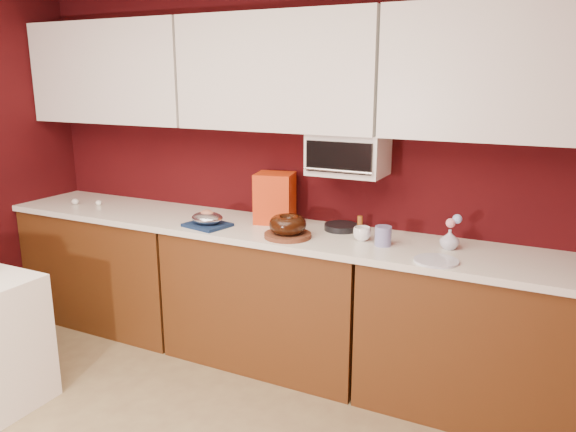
% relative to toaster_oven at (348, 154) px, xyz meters
% --- Properties ---
extents(wall_back, '(4.00, 0.02, 2.50)m').
position_rel_toaster_oven_xyz_m(wall_back, '(-0.45, 0.15, -0.12)').
color(wall_back, '#390709').
rests_on(wall_back, floor).
extents(base_cabinet_left, '(1.31, 0.58, 0.86)m').
position_rel_toaster_oven_xyz_m(base_cabinet_left, '(-1.78, -0.17, -0.95)').
color(base_cabinet_left, '#552C11').
rests_on(base_cabinet_left, floor).
extents(base_cabinet_center, '(1.31, 0.58, 0.86)m').
position_rel_toaster_oven_xyz_m(base_cabinet_center, '(-0.45, -0.17, -0.95)').
color(base_cabinet_center, '#552C11').
rests_on(base_cabinet_center, floor).
extents(base_cabinet_right, '(1.31, 0.58, 0.86)m').
position_rel_toaster_oven_xyz_m(base_cabinet_right, '(0.88, -0.17, -0.95)').
color(base_cabinet_right, '#552C11').
rests_on(base_cabinet_right, floor).
extents(countertop, '(4.00, 0.62, 0.04)m').
position_rel_toaster_oven_xyz_m(countertop, '(-0.45, -0.17, -0.49)').
color(countertop, white).
rests_on(countertop, base_cabinet_center).
extents(upper_cabinet_left, '(1.31, 0.33, 0.70)m').
position_rel_toaster_oven_xyz_m(upper_cabinet_left, '(-1.78, -0.02, 0.48)').
color(upper_cabinet_left, white).
rests_on(upper_cabinet_left, wall_back).
extents(upper_cabinet_center, '(1.31, 0.33, 0.70)m').
position_rel_toaster_oven_xyz_m(upper_cabinet_center, '(-0.45, -0.02, 0.48)').
color(upper_cabinet_center, white).
rests_on(upper_cabinet_center, wall_back).
extents(upper_cabinet_right, '(1.31, 0.33, 0.70)m').
position_rel_toaster_oven_xyz_m(upper_cabinet_right, '(0.88, -0.02, 0.48)').
color(upper_cabinet_right, white).
rests_on(upper_cabinet_right, wall_back).
extents(toaster_oven, '(0.45, 0.30, 0.25)m').
position_rel_toaster_oven_xyz_m(toaster_oven, '(0.00, 0.00, 0.00)').
color(toaster_oven, white).
rests_on(toaster_oven, upper_cabinet_center).
extents(toaster_oven_door, '(0.40, 0.02, 0.18)m').
position_rel_toaster_oven_xyz_m(toaster_oven_door, '(0.00, -0.16, 0.00)').
color(toaster_oven_door, black).
rests_on(toaster_oven_door, toaster_oven).
extents(toaster_oven_handle, '(0.42, 0.02, 0.02)m').
position_rel_toaster_oven_xyz_m(toaster_oven_handle, '(0.00, -0.18, -0.07)').
color(toaster_oven_handle, silver).
rests_on(toaster_oven_handle, toaster_oven).
extents(cake_base, '(0.33, 0.33, 0.03)m').
position_rel_toaster_oven_xyz_m(cake_base, '(-0.25, -0.30, -0.46)').
color(cake_base, brown).
rests_on(cake_base, countertop).
extents(bundt_cake, '(0.22, 0.22, 0.09)m').
position_rel_toaster_oven_xyz_m(bundt_cake, '(-0.25, -0.30, -0.39)').
color(bundt_cake, black).
rests_on(bundt_cake, cake_base).
extents(navy_towel, '(0.30, 0.27, 0.02)m').
position_rel_toaster_oven_xyz_m(navy_towel, '(-0.82, -0.31, -0.47)').
color(navy_towel, '#122344').
rests_on(navy_towel, countertop).
extents(foil_ham_nest, '(0.21, 0.18, 0.08)m').
position_rel_toaster_oven_xyz_m(foil_ham_nest, '(-0.82, -0.31, -0.42)').
color(foil_ham_nest, silver).
rests_on(foil_ham_nest, navy_towel).
extents(roasted_ham, '(0.11, 0.10, 0.06)m').
position_rel_toaster_oven_xyz_m(roasted_ham, '(-0.82, -0.31, -0.40)').
color(roasted_ham, '#C7785B').
rests_on(roasted_ham, foil_ham_nest).
extents(pandoro_box, '(0.28, 0.26, 0.32)m').
position_rel_toaster_oven_xyz_m(pandoro_box, '(-0.49, -0.02, -0.31)').
color(pandoro_box, '#AE160B').
rests_on(pandoro_box, countertop).
extents(dark_pan, '(0.23, 0.23, 0.04)m').
position_rel_toaster_oven_xyz_m(dark_pan, '(-0.03, -0.01, -0.46)').
color(dark_pan, black).
rests_on(dark_pan, countertop).
extents(coffee_mug, '(0.12, 0.12, 0.10)m').
position_rel_toaster_oven_xyz_m(coffee_mug, '(0.16, -0.17, -0.43)').
color(coffee_mug, white).
rests_on(coffee_mug, countertop).
extents(blue_jar, '(0.12, 0.12, 0.11)m').
position_rel_toaster_oven_xyz_m(blue_jar, '(0.30, -0.21, -0.42)').
color(blue_jar, navy).
rests_on(blue_jar, countertop).
extents(flower_vase, '(0.11, 0.11, 0.13)m').
position_rel_toaster_oven_xyz_m(flower_vase, '(0.65, -0.10, -0.41)').
color(flower_vase, silver).
rests_on(flower_vase, countertop).
extents(flower_pink, '(0.05, 0.05, 0.05)m').
position_rel_toaster_oven_xyz_m(flower_pink, '(0.65, -0.10, -0.33)').
color(flower_pink, pink).
rests_on(flower_pink, flower_vase).
extents(flower_blue, '(0.05, 0.05, 0.05)m').
position_rel_toaster_oven_xyz_m(flower_blue, '(0.68, -0.08, -0.30)').
color(flower_blue, '#98B2F3').
rests_on(flower_blue, flower_vase).
extents(china_plate, '(0.26, 0.26, 0.01)m').
position_rel_toaster_oven_xyz_m(china_plate, '(0.63, -0.36, -0.47)').
color(china_plate, white).
rests_on(china_plate, countertop).
extents(amber_bottle, '(0.03, 0.03, 0.10)m').
position_rel_toaster_oven_xyz_m(amber_bottle, '(0.08, 0.02, -0.43)').
color(amber_bottle, '#99561B').
rests_on(amber_bottle, countertop).
extents(egg_left, '(0.06, 0.05, 0.05)m').
position_rel_toaster_oven_xyz_m(egg_left, '(-2.06, -0.24, -0.45)').
color(egg_left, silver).
rests_on(egg_left, countertop).
extents(egg_right, '(0.05, 0.04, 0.04)m').
position_rel_toaster_oven_xyz_m(egg_right, '(-1.89, -0.18, -0.46)').
color(egg_right, white).
rests_on(egg_right, countertop).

